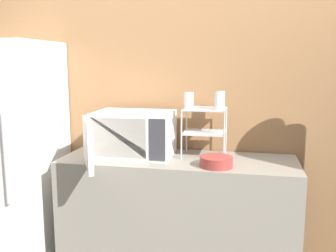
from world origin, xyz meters
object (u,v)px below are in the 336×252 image
Objects in this scene: glass_front_left at (189,101)px; glass_front_right at (219,101)px; microwave at (132,134)px; bowl at (216,162)px; glass_back_right at (220,99)px; refrigerator at (10,158)px; dish_rack at (205,122)px.

glass_front_left and glass_front_right have the same top height.
bowl is at bearing -15.50° from microwave.
glass_front_right is 0.41m from bowl.
glass_front_left is at bearing -145.27° from glass_back_right.
glass_back_right is 0.54× the size of bowl.
refrigerator reaches higher than glass_front_right.
dish_rack is 0.19m from glass_front_left.
bowl is 0.12× the size of refrigerator.
dish_rack is 1.48m from refrigerator.
microwave is 0.64m from bowl.
glass_front_left is 0.46m from bowl.
microwave reaches higher than bowl.
refrigerator is at bearing -177.35° from microwave.
microwave is 2.22× the size of dish_rack.
glass_front_right is at bearing -89.20° from glass_back_right.
glass_back_right is (0.20, 0.14, 0.00)m from glass_front_left.
dish_rack is 0.19m from glass_back_right.
refrigerator is (-1.34, -0.06, -0.45)m from glass_front_left.
dish_rack is 3.02× the size of glass_front_left.
dish_rack reaches higher than microwave.
microwave is 0.51m from dish_rack.
bowl is (0.60, -0.17, -0.12)m from microwave.
microwave is 0.46m from glass_front_left.
microwave is 0.44× the size of refrigerator.
glass_front_left is 0.20m from glass_front_right.
refrigerator is (-1.54, -0.20, -0.45)m from glass_back_right.
refrigerator reaches higher than glass_back_right.
bowl is at bearing -89.09° from glass_back_right.
glass_back_right is at bearing 35.38° from dish_rack.
glass_back_right is (0.60, 0.16, 0.24)m from microwave.
glass_front_right is at bearing 90.99° from bowl.
dish_rack reaches higher than bowl.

